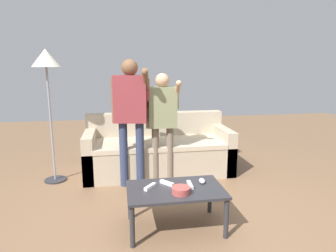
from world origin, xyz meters
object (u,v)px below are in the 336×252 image
Objects in this scene: player_left at (131,108)px; game_remote_wand_far at (150,187)px; game_remote_nunchuk at (202,181)px; game_remote_wand_near at (190,185)px; coffee_table at (175,193)px; player_center at (163,116)px; couch at (158,151)px; game_remote_wand_spare at (167,183)px; floor_lamp at (46,68)px; snack_bowl at (181,190)px.

game_remote_wand_far is (0.12, -1.04, -0.58)m from player_left.
game_remote_nunchuk is 0.14m from game_remote_wand_near.
coffee_table is 0.63× the size of player_center.
game_remote_nunchuk is at bearing 22.89° from game_remote_wand_near.
game_remote_wand_far is (-0.28, -1.08, -0.48)m from player_center.
couch is 12.49× the size of game_remote_wand_near.
game_remote_nunchuk is (0.23, -1.49, 0.13)m from couch.
couch is 1.47m from game_remote_wand_spare.
game_remote_wand_far is (1.13, -1.37, -1.07)m from floor_lamp.
game_remote_wand_far is (-0.38, 0.02, 0.00)m from game_remote_wand_near.
snack_bowl reaches higher than game_remote_nunchuk.
player_center is 1.20m from game_remote_wand_near.
coffee_table is 1.25m from player_center.
couch reaches higher than snack_bowl.
floor_lamp is 1.21× the size of player_center.
couch reaches higher than game_remote_wand_spare.
floor_lamp reaches higher than snack_bowl.
game_remote_wand_spare is at bearing -94.27° from couch.
snack_bowl is 0.19m from game_remote_wand_near.
game_remote_wand_far is at bearing -83.51° from player_left.
couch is 1.57m from coffee_table.
player_left is at bearing 121.94° from game_remote_nunchuk.
player_left is 0.41m from player_center.
couch is at bearing 98.76° from game_remote_nunchuk.
snack_bowl is at bearing -67.57° from game_remote_wand_spare.
game_remote_wand_near and game_remote_wand_far have the same top height.
game_remote_wand_spare is (-0.11, -1.46, 0.12)m from couch.
coffee_table is at bearing -9.87° from game_remote_wand_far.
game_remote_wand_far is (-0.26, 0.16, -0.01)m from snack_bowl.
game_remote_wand_spare is at bearing 176.16° from game_remote_nunchuk.
game_remote_wand_near is (0.10, -1.10, -0.48)m from player_center.
player_center is 9.81× the size of game_remote_wand_spare.
game_remote_wand_near is (0.15, 0.02, 0.07)m from coffee_table.
couch is at bearing 90.17° from player_center.
game_remote_nunchuk is 1.17m from player_center.
couch is 1.85m from floor_lamp.
floor_lamp reaches higher than player_left.
player_left is (-0.38, 1.20, 0.57)m from snack_bowl.
game_remote_nunchuk is at bearing -39.22° from floor_lamp.
player_left is at bearing -129.17° from couch.
game_remote_wand_near reaches higher than coffee_table.
coffee_table is 10.13× the size of game_remote_nunchuk.
coffee_table is 0.30m from game_remote_nunchuk.
player_left reaches higher than snack_bowl.
floor_lamp is at bearing 137.31° from game_remote_wand_near.
couch is at bearing 50.83° from player_left.
game_remote_wand_spare is at bearing -96.20° from player_center.
couch is at bearing 79.69° from game_remote_wand_far.
couch is at bearing 85.73° from game_remote_wand_spare.
player_left is at bearing 107.90° from coffee_table.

